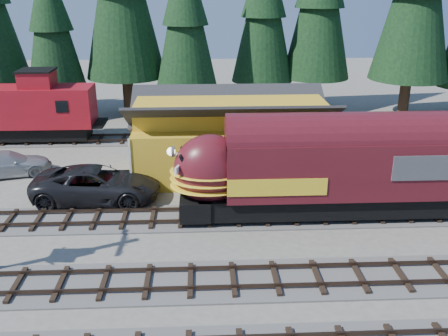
{
  "coord_description": "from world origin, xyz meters",
  "views": [
    {
      "loc": [
        -1.83,
        -19.93,
        12.01
      ],
      "look_at": [
        -0.7,
        4.0,
        2.86
      ],
      "focal_mm": 40.0,
      "sensor_mm": 36.0,
      "label": 1
    }
  ],
  "objects_px": {
    "depot": "(230,130)",
    "locomotive": "(317,172)",
    "pickup_truck_b": "(7,164)",
    "pickup_truck_a": "(97,184)",
    "caboose": "(29,110)"
  },
  "relations": [
    {
      "from": "depot",
      "to": "locomotive",
      "type": "distance_m",
      "value": 7.74
    },
    {
      "from": "locomotive",
      "to": "pickup_truck_b",
      "type": "xyz_separation_m",
      "value": [
        -18.59,
        6.83,
        -1.74
      ]
    },
    {
      "from": "depot",
      "to": "pickup_truck_b",
      "type": "bearing_deg",
      "value": 178.68
    },
    {
      "from": "depot",
      "to": "pickup_truck_a",
      "type": "bearing_deg",
      "value": -153.82
    },
    {
      "from": "locomotive",
      "to": "pickup_truck_b",
      "type": "distance_m",
      "value": 19.88
    },
    {
      "from": "caboose",
      "to": "pickup_truck_b",
      "type": "distance_m",
      "value": 7.41
    },
    {
      "from": "locomotive",
      "to": "pickup_truck_b",
      "type": "relative_size",
      "value": 2.91
    },
    {
      "from": "locomotive",
      "to": "pickup_truck_a",
      "type": "xyz_separation_m",
      "value": [
        -12.04,
        2.63,
        -1.53
      ]
    },
    {
      "from": "depot",
      "to": "pickup_truck_a",
      "type": "relative_size",
      "value": 1.78
    },
    {
      "from": "caboose",
      "to": "pickup_truck_b",
      "type": "height_order",
      "value": "caboose"
    },
    {
      "from": "locomotive",
      "to": "pickup_truck_a",
      "type": "relative_size",
      "value": 2.21
    },
    {
      "from": "depot",
      "to": "caboose",
      "type": "relative_size",
      "value": 1.28
    },
    {
      "from": "pickup_truck_b",
      "to": "depot",
      "type": "bearing_deg",
      "value": -106.38
    },
    {
      "from": "depot",
      "to": "pickup_truck_a",
      "type": "distance_m",
      "value": 8.98
    },
    {
      "from": "depot",
      "to": "caboose",
      "type": "distance_m",
      "value": 16.81
    }
  ]
}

